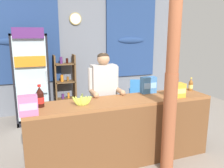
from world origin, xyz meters
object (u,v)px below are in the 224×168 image
object	(u,v)px
timber_post	(172,78)
snack_box_biscuit	(148,85)
soda_bottle_cola	(40,98)
banana_bunch	(82,101)
bottle_shelf_rack	(65,83)
plastic_lawn_chair	(139,95)
stall_counter	(125,127)
drink_fridge	(31,72)
snack_box_choco_powder	(177,90)
soda_bottle_iced_tea	(191,85)
snack_box_wafer	(28,105)
shopkeeper	(104,90)

from	to	relation	value
timber_post	snack_box_biscuit	size ratio (longest dim) A/B	10.59
soda_bottle_cola	banana_bunch	bearing A→B (deg)	-14.36
banana_bunch	bottle_shelf_rack	bearing A→B (deg)	86.38
plastic_lawn_chair	timber_post	bearing A→B (deg)	-106.58
stall_counter	bottle_shelf_rack	xyz separation A→B (m)	(-0.42, 2.45, 0.14)
stall_counter	drink_fridge	distance (m)	2.52
snack_box_choco_powder	snack_box_biscuit	bearing A→B (deg)	127.71
stall_counter	bottle_shelf_rack	distance (m)	2.49
soda_bottle_iced_tea	snack_box_choco_powder	size ratio (longest dim) A/B	1.00
timber_post	snack_box_wafer	world-z (taller)	timber_post
stall_counter	soda_bottle_cola	xyz separation A→B (m)	(-1.08, 0.18, 0.48)
drink_fridge	bottle_shelf_rack	size ratio (longest dim) A/B	1.42
soda_bottle_cola	soda_bottle_iced_tea	xyz separation A→B (m)	(2.34, 0.04, -0.03)
snack_box_wafer	banana_bunch	size ratio (longest dim) A/B	0.83
bottle_shelf_rack	snack_box_wafer	bearing A→B (deg)	-107.49
drink_fridge	soda_bottle_cola	world-z (taller)	drink_fridge
soda_bottle_iced_tea	snack_box_biscuit	bearing A→B (deg)	172.12
drink_fridge	shopkeeper	world-z (taller)	drink_fridge
snack_box_wafer	snack_box_biscuit	bearing A→B (deg)	12.90
plastic_lawn_chair	shopkeeper	xyz separation A→B (m)	(-1.20, -1.11, 0.47)
snack_box_choco_powder	shopkeeper	bearing A→B (deg)	145.08
stall_counter	shopkeeper	xyz separation A→B (m)	(-0.10, 0.59, 0.40)
bottle_shelf_rack	soda_bottle_iced_tea	size ratio (longest dim) A/B	6.34
soda_bottle_iced_tea	banana_bunch	bearing A→B (deg)	-174.81
timber_post	banana_bunch	world-z (taller)	timber_post
bottle_shelf_rack	plastic_lawn_chair	world-z (taller)	bottle_shelf_rack
stall_counter	snack_box_choco_powder	world-z (taller)	snack_box_choco_powder
plastic_lawn_chair	snack_box_choco_powder	xyz separation A→B (m)	(-0.29, -1.74, 0.53)
timber_post	banana_bunch	xyz separation A→B (m)	(-1.06, 0.38, -0.30)
snack_box_wafer	snack_box_biscuit	distance (m)	1.80
soda_bottle_cola	snack_box_choco_powder	xyz separation A→B (m)	(1.89, -0.22, -0.02)
stall_counter	soda_bottle_cola	size ratio (longest dim) A/B	9.11
stall_counter	snack_box_wafer	distance (m)	1.32
stall_counter	soda_bottle_iced_tea	world-z (taller)	soda_bottle_iced_tea
stall_counter	banana_bunch	world-z (taller)	banana_bunch
banana_bunch	timber_post	bearing A→B (deg)	-19.79
stall_counter	snack_box_choco_powder	bearing A→B (deg)	-2.80
plastic_lawn_chair	snack_box_wafer	size ratio (longest dim) A/B	3.75
stall_counter	snack_box_biscuit	size ratio (longest dim) A/B	10.34
shopkeeper	soda_bottle_cola	size ratio (longest dim) A/B	5.35
stall_counter	snack_box_biscuit	xyz separation A→B (m)	(0.53, 0.31, 0.49)
timber_post	drink_fridge	size ratio (longest dim) A/B	1.38
timber_post	snack_box_choco_powder	size ratio (longest dim) A/B	12.44
drink_fridge	plastic_lawn_chair	bearing A→B (deg)	-12.32
snack_box_wafer	banana_bunch	xyz separation A→B (m)	(0.65, 0.14, -0.05)
shopkeeper	snack_box_choco_powder	distance (m)	1.11
soda_bottle_cola	banana_bunch	xyz separation A→B (m)	(0.51, -0.13, -0.06)
plastic_lawn_chair	soda_bottle_iced_tea	world-z (taller)	soda_bottle_iced_tea
plastic_lawn_chair	drink_fridge	bearing A→B (deg)	167.68
bottle_shelf_rack	snack_box_wafer	world-z (taller)	bottle_shelf_rack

